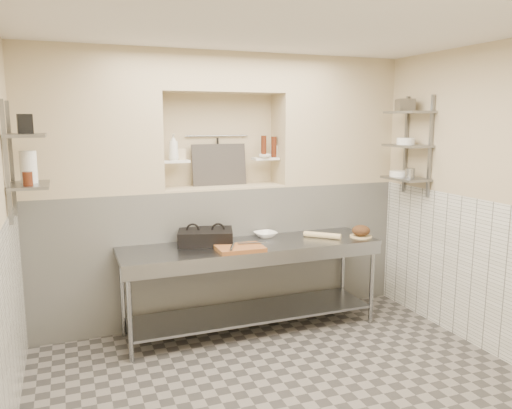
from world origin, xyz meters
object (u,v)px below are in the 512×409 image
prep_table (252,269)px  jug_left (29,167)px  cutting_board (240,248)px  rolling_pin (322,235)px  bread_loaf (361,230)px  panini_press (206,237)px  bowl_alcove (265,156)px  mixing_bowl (265,234)px  bottle_soap (173,147)px

prep_table → jug_left: jug_left is taller
cutting_board → rolling_pin: 0.98m
bread_loaf → panini_press: bearing=169.6°
panini_press → bowl_alcove: size_ratio=4.48×
mixing_bowl → bottle_soap: bottle_soap is taller
prep_table → mixing_bowl: size_ratio=11.26×
bowl_alcove → jug_left: jug_left is taller
rolling_pin → bottle_soap: bearing=158.6°
rolling_pin → bottle_soap: (-1.43, 0.56, 0.92)m
prep_table → cutting_board: cutting_board is taller
panini_press → jug_left: (-1.54, -0.25, 0.77)m
panini_press → rolling_pin: bearing=7.3°
prep_table → bottle_soap: size_ratio=9.67×
cutting_board → rolling_pin: rolling_pin is taller
mixing_bowl → cutting_board: bearing=-135.9°
rolling_pin → mixing_bowl: bearing=155.1°
mixing_bowl → jug_left: size_ratio=0.88×
cutting_board → mixing_bowl: bearing=44.1°
prep_table → cutting_board: 0.38m
jug_left → bowl_alcove: bearing=14.3°
prep_table → cutting_board: (-0.19, -0.18, 0.28)m
bottle_soap → jug_left: size_ratio=1.03×
bottle_soap → bowl_alcove: bottle_soap is taller
mixing_bowl → bread_loaf: bread_loaf is taller
cutting_board → mixing_bowl: mixing_bowl is taller
bread_loaf → bottle_soap: size_ratio=0.71×
cutting_board → bowl_alcove: size_ratio=3.21×
rolling_pin → bowl_alcove: (-0.44, 0.53, 0.80)m
panini_press → bottle_soap: (-0.22, 0.37, 0.87)m
bottle_soap → bowl_alcove: 1.00m
prep_table → bread_loaf: bearing=-5.8°
mixing_bowl → jug_left: 2.37m
panini_press → mixing_bowl: panini_press is taller
cutting_board → mixing_bowl: 0.60m
cutting_board → bread_loaf: bread_loaf is taller
bowl_alcove → jug_left: size_ratio=0.53×
prep_table → cutting_board: bearing=-135.7°
panini_press → prep_table: bearing=-6.1°
jug_left → prep_table: bearing=2.3°
prep_table → bottle_soap: (-0.65, 0.54, 1.20)m
cutting_board → jug_left: 1.96m
mixing_bowl → bowl_alcove: (0.10, 0.28, 0.81)m
bottle_soap → cutting_board: bearing=-57.6°
panini_press → bread_loaf: bearing=5.9°
cutting_board → rolling_pin: bearing=9.7°
mixing_bowl → rolling_pin: (0.54, -0.25, 0.00)m
prep_table → panini_press: panini_press is taller
cutting_board → bottle_soap: bottle_soap is taller
prep_table → jug_left: bearing=-177.7°
bread_loaf → bottle_soap: (-1.83, 0.66, 0.88)m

